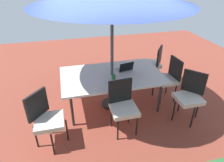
# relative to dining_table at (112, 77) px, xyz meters

# --- Properties ---
(ground_plane) EXTENTS (10.00, 10.00, 0.02)m
(ground_plane) POSITION_rel_dining_table_xyz_m (0.00, 0.00, -0.72)
(ground_plane) COLOR brown
(dining_table) EXTENTS (2.07, 1.24, 0.76)m
(dining_table) POSITION_rel_dining_table_xyz_m (0.00, 0.00, 0.00)
(dining_table) COLOR silver
(dining_table) RESTS_ON ground_plane
(chair_north) EXTENTS (0.47, 0.48, 0.98)m
(chair_north) POSITION_rel_dining_table_xyz_m (-0.00, 0.78, -0.16)
(chair_north) COLOR silver
(chair_north) RESTS_ON ground_plane
(chair_northeast) EXTENTS (0.59, 0.58, 0.98)m
(chair_northeast) POSITION_rel_dining_table_xyz_m (1.31, 0.81, -0.16)
(chair_northeast) COLOR silver
(chair_northeast) RESTS_ON ground_plane
(chair_southwest) EXTENTS (0.58, 0.58, 0.98)m
(chair_southwest) POSITION_rel_dining_table_xyz_m (-1.27, -0.77, -0.16)
(chair_southwest) COLOR silver
(chair_southwest) RESTS_ON ground_plane
(chair_west) EXTENTS (0.47, 0.46, 0.98)m
(chair_west) POSITION_rel_dining_table_xyz_m (-1.28, 0.05, -0.16)
(chair_west) COLOR silver
(chair_west) RESTS_ON ground_plane
(chair_northwest) EXTENTS (0.59, 0.59, 0.98)m
(chair_northwest) POSITION_rel_dining_table_xyz_m (-1.34, 0.78, -0.16)
(chair_northwest) COLOR silver
(chair_northwest) RESTS_ON ground_plane
(laptop) EXTENTS (0.36, 0.30, 0.21)m
(laptop) POSITION_rel_dining_table_xyz_m (-0.31, -0.12, 0.09)
(laptop) COLOR gray
(laptop) RESTS_ON dining_table
(cup) EXTENTS (0.08, 0.08, 0.09)m
(cup) POSITION_rel_dining_table_xyz_m (0.02, 0.19, 0.09)
(cup) COLOR #286B33
(cup) RESTS_ON dining_table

